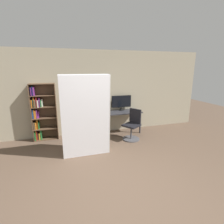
{
  "coord_description": "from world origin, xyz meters",
  "views": [
    {
      "loc": [
        -0.97,
        -2.35,
        2.14
      ],
      "look_at": [
        0.29,
        1.78,
        1.05
      ],
      "focal_mm": 28.0,
      "sensor_mm": 36.0,
      "label": 1
    }
  ],
  "objects_px": {
    "monitor": "(121,102)",
    "bookshelf": "(41,113)",
    "mattress_near": "(86,116)",
    "office_chair": "(132,127)"
  },
  "relations": [
    {
      "from": "monitor",
      "to": "mattress_near",
      "type": "relative_size",
      "value": 0.35
    },
    {
      "from": "bookshelf",
      "to": "mattress_near",
      "type": "xyz_separation_m",
      "value": [
        1.13,
        -1.39,
        0.16
      ]
    },
    {
      "from": "bookshelf",
      "to": "mattress_near",
      "type": "relative_size",
      "value": 0.85
    },
    {
      "from": "monitor",
      "to": "bookshelf",
      "type": "relative_size",
      "value": 0.41
    },
    {
      "from": "bookshelf",
      "to": "office_chair",
      "type": "bearing_deg",
      "value": -17.01
    },
    {
      "from": "office_chair",
      "to": "mattress_near",
      "type": "distance_m",
      "value": 1.72
    },
    {
      "from": "monitor",
      "to": "office_chair",
      "type": "height_order",
      "value": "monitor"
    },
    {
      "from": "monitor",
      "to": "bookshelf",
      "type": "bearing_deg",
      "value": -179.76
    },
    {
      "from": "monitor",
      "to": "office_chair",
      "type": "bearing_deg",
      "value": -85.21
    },
    {
      "from": "mattress_near",
      "to": "office_chair",
      "type": "bearing_deg",
      "value": 21.49
    }
  ]
}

